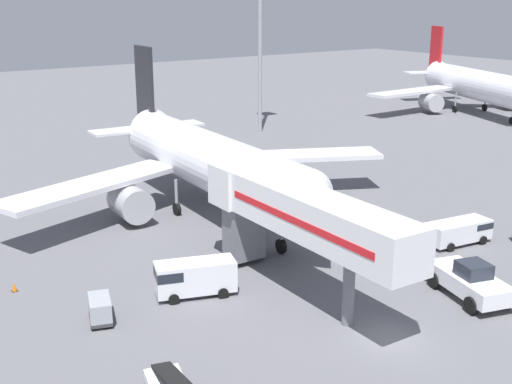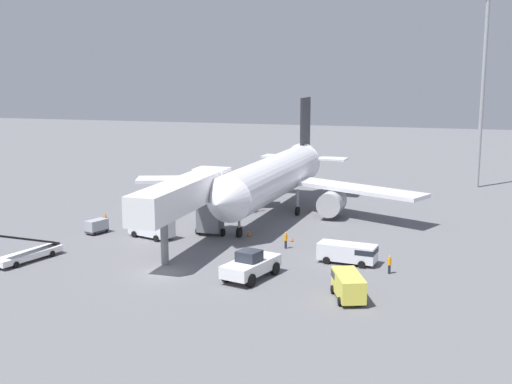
# 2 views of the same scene
# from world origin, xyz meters

# --- Properties ---
(ground_plane) EXTENTS (300.00, 300.00, 0.00)m
(ground_plane) POSITION_xyz_m (0.00, 0.00, 0.00)
(ground_plane) COLOR slate
(airplane_at_gate) EXTENTS (36.87, 35.65, 13.56)m
(airplane_at_gate) POSITION_xyz_m (3.83, 25.52, 4.53)
(airplane_at_gate) COLOR silver
(airplane_at_gate) RESTS_ON ground
(jet_bridge) EXTENTS (3.91, 18.24, 7.15)m
(jet_bridge) POSITION_xyz_m (-0.54, 8.02, 5.34)
(jet_bridge) COLOR silver
(jet_bridge) RESTS_ON ground
(pushback_tug) EXTENTS (4.13, 6.50, 2.50)m
(pushback_tug) POSITION_xyz_m (7.94, 0.77, 1.16)
(pushback_tug) COLOR white
(pushback_tug) RESTS_ON ground
(belt_loader_truck) EXTENTS (3.57, 7.15, 3.28)m
(belt_loader_truck) POSITION_xyz_m (-13.39, 0.24, 0.77)
(belt_loader_truck) COLOR white
(belt_loader_truck) RESTS_ON ground
(service_van_mid_right) EXTENTS (5.53, 2.84, 1.81)m
(service_van_mid_right) POSITION_xyz_m (15.39, 7.41, 1.05)
(service_van_mid_right) COLOR white
(service_van_mid_right) RESTS_ON ground
(service_van_mid_left) EXTENTS (3.29, 4.86, 2.02)m
(service_van_mid_left) POSITION_xyz_m (16.59, -2.09, 1.16)
(service_van_mid_left) COLOR #E5DB4C
(service_van_mid_left) RESTS_ON ground
(service_van_near_center) EXTENTS (5.42, 3.47, 2.28)m
(service_van_near_center) POSITION_xyz_m (-6.07, 11.27, 1.29)
(service_van_near_center) COLOR white
(service_van_near_center) RESTS_ON ground
(baggage_cart_rear_right) EXTENTS (1.93, 2.64, 1.51)m
(baggage_cart_rear_right) POSITION_xyz_m (-12.36, 11.29, 0.83)
(baggage_cart_rear_right) COLOR #38383D
(baggage_cart_rear_right) RESTS_ON ground
(ground_crew_worker_foreground) EXTENTS (0.37, 0.37, 1.63)m
(ground_crew_worker_foreground) POSITION_xyz_m (19.21, 5.22, 0.86)
(ground_crew_worker_foreground) COLOR #1E2333
(ground_crew_worker_foreground) RESTS_ON ground
(ground_crew_worker_midground) EXTENTS (0.33, 0.33, 1.68)m
(ground_crew_worker_midground) POSITION_xyz_m (8.67, 10.84, 0.89)
(ground_crew_worker_midground) COLOR #1E2333
(ground_crew_worker_midground) RESTS_ON ground
(safety_cone_alpha) EXTENTS (0.33, 0.33, 0.50)m
(safety_cone_alpha) POSITION_xyz_m (8.69, 13.67, 0.25)
(safety_cone_alpha) COLOR black
(safety_cone_alpha) RESTS_ON ground
(safety_cone_bravo) EXTENTS (0.45, 0.45, 0.68)m
(safety_cone_bravo) POSITION_xyz_m (3.80, 14.67, 0.34)
(safety_cone_bravo) COLOR black
(safety_cone_bravo) RESTS_ON ground
(safety_cone_charlie) EXTENTS (0.38, 0.38, 0.58)m
(safety_cone_charlie) POSITION_xyz_m (-15.22, 18.55, 0.29)
(safety_cone_charlie) COLOR black
(safety_cone_charlie) RESTS_ON ground
(apron_light_mast) EXTENTS (2.40, 2.40, 30.38)m
(apron_light_mast) POSITION_xyz_m (28.50, 51.83, 20.53)
(apron_light_mast) COLOR #93969B
(apron_light_mast) RESTS_ON ground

